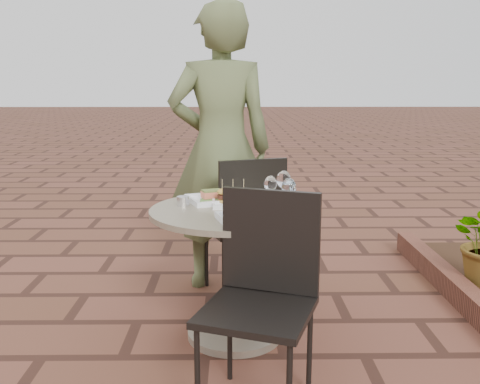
{
  "coord_description": "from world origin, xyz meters",
  "views": [
    {
      "loc": [
        0.16,
        -2.53,
        1.38
      ],
      "look_at": [
        0.19,
        0.24,
        0.82
      ],
      "focal_mm": 40.0,
      "sensor_mm": 36.0,
      "label": 1
    }
  ],
  "objects_px": {
    "chair_near": "(263,281)",
    "plate_salmon": "(212,198)",
    "chair_far": "(247,216)",
    "plate_sliders": "(233,200)",
    "cafe_table": "(234,253)",
    "plate_tuna": "(247,219)",
    "diner": "(221,148)"
  },
  "relations": [
    {
      "from": "chair_far",
      "to": "plate_sliders",
      "type": "bearing_deg",
      "value": 60.08
    },
    {
      "from": "cafe_table",
      "to": "plate_tuna",
      "type": "bearing_deg",
      "value": -77.48
    },
    {
      "from": "chair_far",
      "to": "plate_tuna",
      "type": "relative_size",
      "value": 2.88
    },
    {
      "from": "diner",
      "to": "chair_far",
      "type": "bearing_deg",
      "value": 118.9
    },
    {
      "from": "chair_far",
      "to": "chair_near",
      "type": "height_order",
      "value": "same"
    },
    {
      "from": "chair_far",
      "to": "diner",
      "type": "height_order",
      "value": "diner"
    },
    {
      "from": "chair_near",
      "to": "plate_salmon",
      "type": "distance_m",
      "value": 0.83
    },
    {
      "from": "plate_salmon",
      "to": "chair_far",
      "type": "bearing_deg",
      "value": 61.45
    },
    {
      "from": "chair_near",
      "to": "plate_tuna",
      "type": "relative_size",
      "value": 2.88
    },
    {
      "from": "cafe_table",
      "to": "plate_tuna",
      "type": "relative_size",
      "value": 2.78
    },
    {
      "from": "cafe_table",
      "to": "plate_sliders",
      "type": "bearing_deg",
      "value": 95.27
    },
    {
      "from": "chair_near",
      "to": "plate_sliders",
      "type": "height_order",
      "value": "chair_near"
    },
    {
      "from": "plate_salmon",
      "to": "plate_sliders",
      "type": "relative_size",
      "value": 1.39
    },
    {
      "from": "diner",
      "to": "plate_tuna",
      "type": "bearing_deg",
      "value": 92.91
    },
    {
      "from": "chair_far",
      "to": "chair_near",
      "type": "xyz_separation_m",
      "value": [
        0.04,
        -1.14,
        0.0
      ]
    },
    {
      "from": "cafe_table",
      "to": "plate_sliders",
      "type": "relative_size",
      "value": 3.84
    },
    {
      "from": "chair_near",
      "to": "plate_salmon",
      "type": "relative_size",
      "value": 2.87
    },
    {
      "from": "chair_far",
      "to": "plate_sliders",
      "type": "xyz_separation_m",
      "value": [
        -0.09,
        -0.47,
        0.21
      ]
    },
    {
      "from": "plate_tuna",
      "to": "plate_sliders",
      "type": "bearing_deg",
      "value": 100.97
    },
    {
      "from": "diner",
      "to": "plate_sliders",
      "type": "xyz_separation_m",
      "value": [
        0.08,
        -0.73,
        -0.19
      ]
    },
    {
      "from": "chair_near",
      "to": "chair_far",
      "type": "bearing_deg",
      "value": 111.8
    },
    {
      "from": "chair_far",
      "to": "plate_tuna",
      "type": "height_order",
      "value": "chair_far"
    },
    {
      "from": "cafe_table",
      "to": "diner",
      "type": "height_order",
      "value": "diner"
    },
    {
      "from": "chair_near",
      "to": "plate_sliders",
      "type": "distance_m",
      "value": 0.72
    },
    {
      "from": "chair_far",
      "to": "plate_salmon",
      "type": "xyz_separation_m",
      "value": [
        -0.21,
        -0.38,
        0.2
      ]
    },
    {
      "from": "chair_far",
      "to": "diner",
      "type": "bearing_deg",
      "value": -75.25
    },
    {
      "from": "cafe_table",
      "to": "plate_sliders",
      "type": "xyz_separation_m",
      "value": [
        -0.01,
        0.08,
        0.28
      ]
    },
    {
      "from": "cafe_table",
      "to": "plate_salmon",
      "type": "height_order",
      "value": "plate_salmon"
    },
    {
      "from": "chair_far",
      "to": "plate_sliders",
      "type": "distance_m",
      "value": 0.52
    },
    {
      "from": "diner",
      "to": "plate_salmon",
      "type": "xyz_separation_m",
      "value": [
        -0.04,
        -0.64,
        -0.21
      ]
    },
    {
      "from": "diner",
      "to": "plate_salmon",
      "type": "distance_m",
      "value": 0.67
    },
    {
      "from": "chair_far",
      "to": "plate_salmon",
      "type": "height_order",
      "value": "chair_far"
    }
  ]
}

